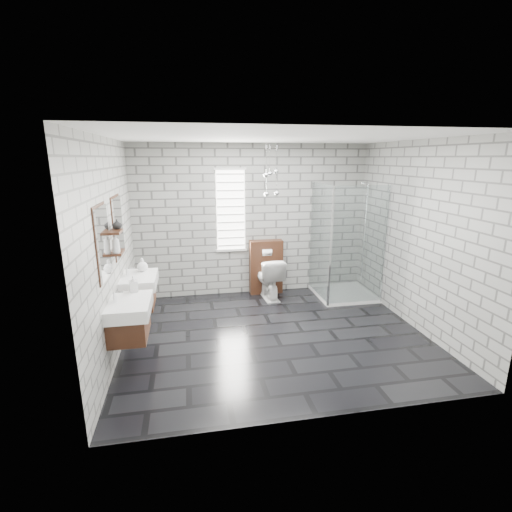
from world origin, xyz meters
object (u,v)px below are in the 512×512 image
object	(u,v)px
vanity_right	(137,282)
toilet	(269,278)
vanity_left	(126,309)
shower_enclosure	(342,271)
cistern_panel	(266,267)

from	to	relation	value
vanity_right	toilet	distance (m)	2.38
vanity_left	shower_enclosure	bearing A→B (deg)	26.45
cistern_panel	toilet	size ratio (longest dim) A/B	1.35
shower_enclosure	toilet	world-z (taller)	shower_enclosure
toilet	shower_enclosure	bearing A→B (deg)	163.90
shower_enclosure	toilet	bearing A→B (deg)	168.56
vanity_left	cistern_panel	distance (m)	3.08
vanity_left	vanity_right	xyz separation A→B (m)	(0.00, 0.97, 0.00)
vanity_right	toilet	size ratio (longest dim) A/B	2.11
vanity_left	vanity_right	distance (m)	0.97
cistern_panel	toilet	distance (m)	0.29
vanity_left	shower_enclosure	distance (m)	3.82
vanity_right	cistern_panel	xyz separation A→B (m)	(2.13, 1.24, -0.26)
vanity_right	shower_enclosure	world-z (taller)	shower_enclosure
vanity_left	cistern_panel	xyz separation A→B (m)	(2.13, 2.21, -0.26)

